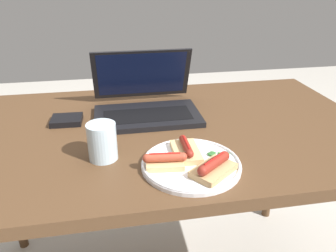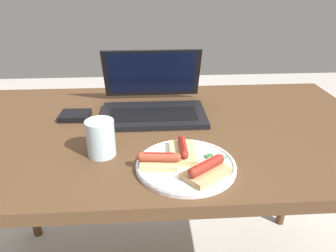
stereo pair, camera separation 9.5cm
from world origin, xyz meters
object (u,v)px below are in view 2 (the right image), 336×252
object	(u,v)px
laptop	(153,102)
plate	(186,165)
drinking_glass	(101,138)
external_drive	(75,116)

from	to	relation	value
laptop	plate	world-z (taller)	laptop
drinking_glass	external_drive	distance (m)	0.29
drinking_glass	external_drive	world-z (taller)	drinking_glass
laptop	drinking_glass	xyz separation A→B (m)	(-0.15, -0.29, 0.01)
drinking_glass	external_drive	xyz separation A→B (m)	(-0.12, 0.26, -0.04)
external_drive	laptop	bearing A→B (deg)	8.66
plate	external_drive	size ratio (longest dim) A/B	2.53
laptop	drinking_glass	size ratio (longest dim) A/B	3.51
drinking_glass	external_drive	size ratio (longest dim) A/B	1.00
plate	drinking_glass	bearing A→B (deg)	159.63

